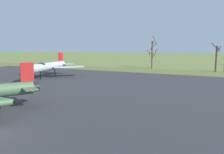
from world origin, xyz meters
TOP-DOWN VIEW (x-y plane):
  - asphalt_apron at (0.00, 16.58)m, footprint 107.83×55.27m
  - grass_verge_strip at (0.00, 50.22)m, footprint 167.83×12.00m
  - jet_fighter_front_left at (-18.60, 25.89)m, footprint 14.19×17.56m
  - bare_tree_far_left at (-6.06, 60.44)m, footprint 2.80×2.77m
  - bare_tree_left_of_center at (-5.45, 58.45)m, footprint 3.13×2.68m
  - bare_tree_center at (13.00, 55.29)m, footprint 2.44×2.44m

SIDE VIEW (x-z plane):
  - asphalt_apron at x=0.00m, z-range 0.00..0.05m
  - grass_verge_strip at x=0.00m, z-range 0.00..0.06m
  - jet_fighter_front_left at x=-18.60m, z-range -0.20..5.11m
  - bare_tree_center at x=13.00m, z-range -0.02..7.74m
  - bare_tree_far_left at x=-6.06m, z-range 0.09..8.09m
  - bare_tree_left_of_center at x=-5.45m, z-range -0.42..9.73m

